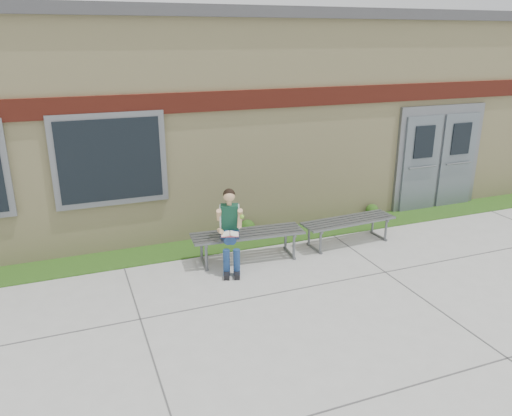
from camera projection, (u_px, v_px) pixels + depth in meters
name	position (u px, v px, depth m)	size (l,w,h in m)	color
ground	(349.00, 297.00, 7.44)	(80.00, 80.00, 0.00)	#9E9E99
grass_strip	(279.00, 235.00, 9.73)	(16.00, 0.80, 0.02)	#1E4813
school_building	(224.00, 106.00, 12.04)	(16.20, 6.22, 4.20)	beige
bench_left	(248.00, 239.00, 8.59)	(1.97, 0.69, 0.50)	slate
bench_right	(348.00, 225.00, 9.28)	(1.83, 0.61, 0.47)	slate
girl	(230.00, 227.00, 8.18)	(0.51, 0.80, 1.34)	navy
shrub_mid	(248.00, 227.00, 9.71)	(0.30, 0.30, 0.30)	#1E4813
shrub_east	(372.00, 210.00, 10.69)	(0.27, 0.27, 0.27)	#1E4813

